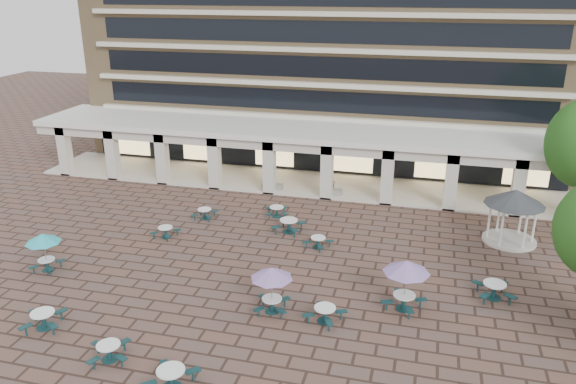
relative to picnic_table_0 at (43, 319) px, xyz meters
name	(u,v)px	position (x,y,z in m)	size (l,w,h in m)	color
ground	(242,276)	(6.99, 6.66, -0.47)	(120.00, 120.00, 0.00)	brown
apartment_building	(334,6)	(6.99, 32.12, 12.13)	(40.00, 15.50, 25.20)	#A2855B
retail_arcade	(305,146)	(6.99, 21.46, 2.53)	(42.00, 6.60, 4.40)	white
picnic_table_0	(43,319)	(0.00, 0.00, 0.00)	(2.10, 2.10, 0.79)	#13363B
picnic_table_2	(171,377)	(7.24, -2.21, 0.02)	(1.92, 1.92, 0.82)	#13363B
picnic_table_3	(325,313)	(12.00, 3.62, -0.03)	(1.99, 1.99, 0.74)	#13363B
picnic_table_4	(43,240)	(-3.27, 4.66, 1.33)	(1.84, 1.84, 2.13)	#13363B
picnic_table_5	(109,351)	(4.04, -1.29, -0.03)	(2.00, 2.00, 0.73)	#13363B
picnic_table_6	(272,275)	(9.46, 3.80, 1.47)	(1.98, 1.98, 2.29)	#13363B
picnic_table_7	(494,289)	(19.56, 7.65, 0.02)	(2.10, 2.10, 0.83)	#13363B
picnic_table_8	(205,213)	(2.15, 13.33, -0.07)	(1.52, 1.52, 0.67)	#13363B
picnic_table_9	(277,211)	(6.60, 14.83, -0.06)	(1.82, 1.82, 0.69)	#13363B
picnic_table_10	(318,241)	(10.16, 11.00, -0.08)	(1.79, 1.79, 0.65)	#13363B
picnic_table_11	(407,269)	(15.39, 5.56, 1.68)	(2.19, 2.19, 2.53)	#13363B
picnic_table_12	(166,231)	(0.97, 10.07, -0.08)	(1.68, 1.68, 0.66)	#13363B
picnic_table_13	(289,225)	(7.97, 12.66, 0.02)	(2.00, 2.00, 0.83)	#13363B
gazebo	(514,203)	(20.99, 14.67, 1.96)	(3.47, 3.47, 3.23)	beige
planter_left	(272,185)	(4.94, 19.56, -0.04)	(1.50, 0.65, 1.16)	gray
planter_right	(332,189)	(9.39, 19.56, 0.04)	(1.50, 0.77, 1.27)	gray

